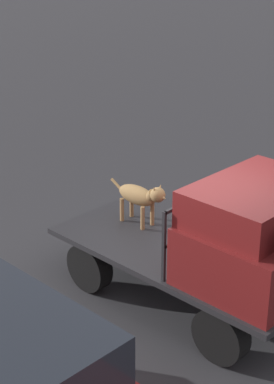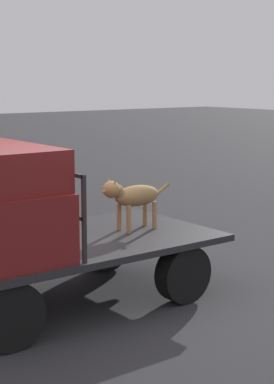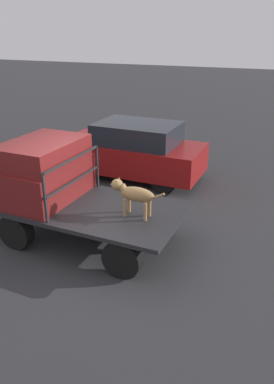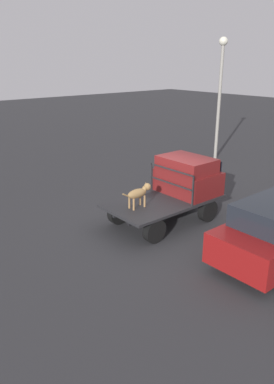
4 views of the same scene
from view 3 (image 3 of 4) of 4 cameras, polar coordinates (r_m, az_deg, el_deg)
name	(u,v)px [view 3 (image 3 of 4)]	position (r m, az deg, el deg)	size (l,w,h in m)	color
ground_plane	(90,239)	(7.78, -7.11, -7.15)	(80.00, 80.00, 0.00)	#2D2D30
flatbed_truck	(89,215)	(7.51, -7.32, -3.44)	(3.71, 1.99, 0.77)	black
truck_cab	(42,171)	(7.79, -14.32, 3.15)	(1.43, 1.87, 1.20)	maroon
truck_headboard	(73,174)	(7.34, -9.69, 2.75)	(0.04, 1.87, 0.94)	#232326
dog	(133,193)	(6.79, -0.64, -0.22)	(1.08, 0.27, 0.70)	#9E7547
parked_sedan	(133,150)	(10.68, -0.67, 6.34)	(4.06, 1.74, 1.60)	black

